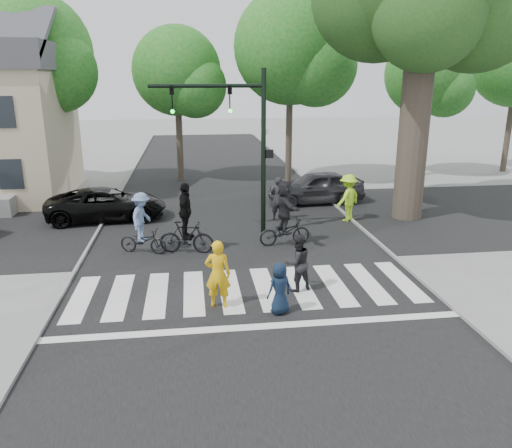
{
  "coord_description": "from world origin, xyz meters",
  "views": [
    {
      "loc": [
        -1.47,
        -11.75,
        5.71
      ],
      "look_at": [
        0.5,
        3.0,
        1.3
      ],
      "focal_mm": 35.0,
      "sensor_mm": 36.0,
      "label": 1
    }
  ],
  "objects": [
    {
      "name": "bg_tree_1",
      "position": [
        -8.7,
        15.48,
        6.65
      ],
      "size": [
        6.09,
        5.8,
        9.8
      ],
      "color": "brown",
      "rests_on": "ground"
    },
    {
      "name": "bg_tree_2",
      "position": [
        -1.76,
        16.62,
        5.78
      ],
      "size": [
        5.04,
        4.8,
        8.4
      ],
      "color": "brown",
      "rests_on": "ground"
    },
    {
      "name": "car_suv",
      "position": [
        -4.94,
        8.81,
        0.67
      ],
      "size": [
        4.95,
        2.58,
        1.33
      ],
      "primitive_type": "imported",
      "rotation": [
        0.0,
        0.0,
        1.65
      ],
      "color": "black",
      "rests_on": "ground"
    },
    {
      "name": "pedestrian_adult",
      "position": [
        1.35,
        0.78,
        0.81
      ],
      "size": [
        0.95,
        0.84,
        1.63
      ],
      "primitive_type": "imported",
      "rotation": [
        0.0,
        0.0,
        3.48
      ],
      "color": "black",
      "rests_on": "ground"
    },
    {
      "name": "bystander_hivis",
      "position": [
        4.87,
        7.36,
        0.97
      ],
      "size": [
        1.43,
        1.3,
        1.93
      ],
      "primitive_type": "imported",
      "rotation": [
        0.0,
        0.0,
        3.75
      ],
      "color": "#B6FB27",
      "rests_on": "ground"
    },
    {
      "name": "road_stem",
      "position": [
        0.0,
        5.0,
        0.01
      ],
      "size": [
        10.0,
        70.0,
        0.01
      ],
      "primitive_type": "cube",
      "color": "black",
      "rests_on": "ground"
    },
    {
      "name": "curb_left",
      "position": [
        -5.05,
        5.0,
        0.05
      ],
      "size": [
        0.1,
        70.0,
        0.1
      ],
      "primitive_type": "cube",
      "color": "gray",
      "rests_on": "ground"
    },
    {
      "name": "pedestrian_woman",
      "position": [
        -0.87,
        0.03,
        0.9
      ],
      "size": [
        0.72,
        0.54,
        1.8
      ],
      "primitive_type": "imported",
      "rotation": [
        0.0,
        0.0,
        2.97
      ],
      "color": "#E9B10F",
      "rests_on": "ground"
    },
    {
      "name": "traffic_signal",
      "position": [
        0.35,
        6.2,
        3.9
      ],
      "size": [
        4.45,
        0.29,
        6.0
      ],
      "color": "black",
      "rests_on": "ground"
    },
    {
      "name": "bystander_dark",
      "position": [
        2.05,
        7.85,
        0.9
      ],
      "size": [
        0.7,
        0.5,
        1.8
      ],
      "primitive_type": "imported",
      "rotation": [
        0.0,
        0.0,
        3.03
      ],
      "color": "black",
      "rests_on": "ground"
    },
    {
      "name": "bg_tree_4",
      "position": [
        12.23,
        16.12,
        5.64
      ],
      "size": [
        4.83,
        4.6,
        8.15
      ],
      "color": "brown",
      "rests_on": "ground"
    },
    {
      "name": "car_grey",
      "position": [
        4.3,
        10.44,
        0.76
      ],
      "size": [
        4.56,
        2.11,
        1.51
      ],
      "primitive_type": "imported",
      "rotation": [
        0.0,
        0.0,
        -1.5
      ],
      "color": "#2F2E32",
      "rests_on": "ground"
    },
    {
      "name": "curb_right",
      "position": [
        5.05,
        5.0,
        0.05
      ],
      "size": [
        0.1,
        70.0,
        0.1
      ],
      "primitive_type": "cube",
      "color": "gray",
      "rests_on": "ground"
    },
    {
      "name": "cyclist_right",
      "position": [
        1.74,
        4.66,
        1.03
      ],
      "size": [
        1.88,
        1.75,
        2.31
      ],
      "color": "black",
      "rests_on": "ground"
    },
    {
      "name": "cyclist_left",
      "position": [
        -3.12,
        4.45,
        0.9
      ],
      "size": [
        1.74,
        1.21,
        2.08
      ],
      "color": "black",
      "rests_on": "ground"
    },
    {
      "name": "pedestrian_child",
      "position": [
        0.62,
        -0.54,
        0.67
      ],
      "size": [
        0.76,
        0.63,
        1.33
      ],
      "primitive_type": "imported",
      "rotation": [
        0.0,
        0.0,
        3.52
      ],
      "color": "#0F1D32",
      "rests_on": "ground"
    },
    {
      "name": "bg_tree_3",
      "position": [
        4.31,
        15.27,
        6.94
      ],
      "size": [
        6.3,
        6.0,
        10.2
      ],
      "color": "brown",
      "rests_on": "ground"
    },
    {
      "name": "cyclist_mid",
      "position": [
        -1.68,
        4.27,
        0.99
      ],
      "size": [
        1.91,
        1.19,
        2.4
      ],
      "color": "black",
      "rests_on": "ground"
    },
    {
      "name": "ground",
      "position": [
        0.0,
        0.0,
        0.0
      ],
      "size": [
        120.0,
        120.0,
        0.0
      ],
      "primitive_type": "plane",
      "color": "gray",
      "rests_on": "ground"
    },
    {
      "name": "road_cross",
      "position": [
        0.0,
        8.0,
        0.01
      ],
      "size": [
        70.0,
        10.0,
        0.01
      ],
      "primitive_type": "cube",
      "color": "black",
      "rests_on": "ground"
    },
    {
      "name": "crosswalk",
      "position": [
        0.0,
        0.66,
        0.01
      ],
      "size": [
        10.0,
        3.85,
        0.01
      ],
      "color": "silver",
      "rests_on": "ground"
    }
  ]
}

